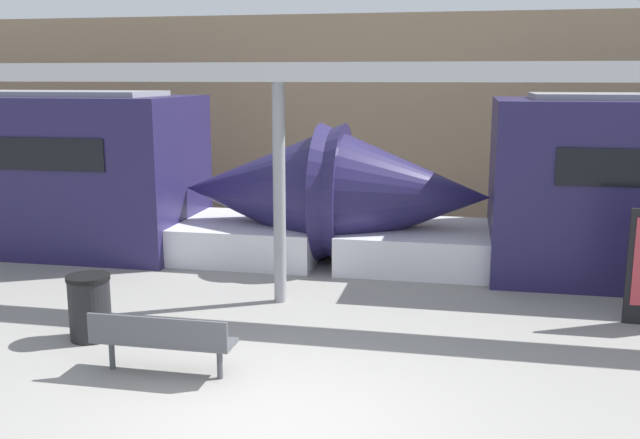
% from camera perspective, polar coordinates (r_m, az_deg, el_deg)
% --- Properties ---
extents(ground_plane, '(60.00, 60.00, 0.00)m').
position_cam_1_polar(ground_plane, '(7.60, -3.84, -15.98)').
color(ground_plane, gray).
extents(station_wall, '(56.00, 0.20, 5.00)m').
position_cam_1_polar(station_wall, '(18.04, 5.76, 8.20)').
color(station_wall, '#9E8460').
rests_on(station_wall, ground_plane).
extents(bench_near, '(1.72, 0.44, 0.77)m').
position_cam_1_polar(bench_near, '(8.67, -12.57, -9.26)').
color(bench_near, '#4C4F54').
rests_on(bench_near, ground_plane).
extents(trash_bin, '(0.58, 0.58, 0.89)m').
position_cam_1_polar(trash_bin, '(10.13, -17.94, -6.68)').
color(trash_bin, black).
rests_on(trash_bin, ground_plane).
extents(support_column_near, '(0.19, 0.19, 3.41)m').
position_cam_1_polar(support_column_near, '(10.94, -3.28, 1.98)').
color(support_column_near, gray).
rests_on(support_column_near, ground_plane).
extents(canopy_beam, '(28.00, 0.60, 0.28)m').
position_cam_1_polar(canopy_beam, '(10.80, -3.39, 11.68)').
color(canopy_beam, '#B7B7BC').
rests_on(canopy_beam, support_column_near).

